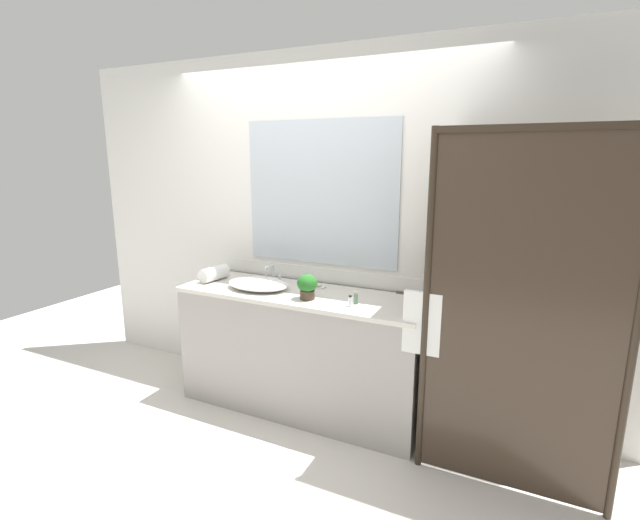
{
  "coord_description": "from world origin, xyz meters",
  "views": [
    {
      "loc": [
        1.5,
        -2.79,
        1.85
      ],
      "look_at": [
        0.15,
        0.0,
        1.15
      ],
      "focal_mm": 26.07,
      "sensor_mm": 36.0,
      "label": 1
    }
  ],
  "objects_px": {
    "potted_plant": "(307,286)",
    "amenity_bottle_lotion": "(350,301)",
    "rolled_towel_near_edge": "(214,274)",
    "faucet": "(272,276)",
    "soap_dish": "(318,286)",
    "sink_basin": "(258,284)",
    "amenity_bottle_body_wash": "(356,298)"
  },
  "relations": [
    {
      "from": "sink_basin",
      "to": "amenity_bottle_lotion",
      "type": "bearing_deg",
      "value": -6.98
    },
    {
      "from": "amenity_bottle_body_wash",
      "to": "faucet",
      "type": "bearing_deg",
      "value": 164.05
    },
    {
      "from": "faucet",
      "to": "soap_dish",
      "type": "xyz_separation_m",
      "value": [
        0.38,
        0.01,
        -0.03
      ]
    },
    {
      "from": "sink_basin",
      "to": "amenity_bottle_lotion",
      "type": "height_order",
      "value": "amenity_bottle_lotion"
    },
    {
      "from": "amenity_bottle_lotion",
      "to": "faucet",
      "type": "bearing_deg",
      "value": 159.12
    },
    {
      "from": "amenity_bottle_lotion",
      "to": "soap_dish",
      "type": "bearing_deg",
      "value": 141.78
    },
    {
      "from": "potted_plant",
      "to": "amenity_bottle_lotion",
      "type": "height_order",
      "value": "potted_plant"
    },
    {
      "from": "sink_basin",
      "to": "soap_dish",
      "type": "xyz_separation_m",
      "value": [
        0.38,
        0.2,
        -0.02
      ]
    },
    {
      "from": "faucet",
      "to": "soap_dish",
      "type": "bearing_deg",
      "value": 0.94
    },
    {
      "from": "sink_basin",
      "to": "rolled_towel_near_edge",
      "type": "relative_size",
      "value": 1.96
    },
    {
      "from": "faucet",
      "to": "soap_dish",
      "type": "distance_m",
      "value": 0.39
    },
    {
      "from": "amenity_bottle_lotion",
      "to": "amenity_bottle_body_wash",
      "type": "bearing_deg",
      "value": 80.04
    },
    {
      "from": "potted_plant",
      "to": "rolled_towel_near_edge",
      "type": "xyz_separation_m",
      "value": [
        -0.87,
        0.11,
        -0.04
      ]
    },
    {
      "from": "rolled_towel_near_edge",
      "to": "potted_plant",
      "type": "bearing_deg",
      "value": -7.42
    },
    {
      "from": "potted_plant",
      "to": "faucet",
      "type": "bearing_deg",
      "value": 148.72
    },
    {
      "from": "faucet",
      "to": "rolled_towel_near_edge",
      "type": "bearing_deg",
      "value": -160.63
    },
    {
      "from": "faucet",
      "to": "rolled_towel_near_edge",
      "type": "xyz_separation_m",
      "value": [
        -0.43,
        -0.15,
        0.01
      ]
    },
    {
      "from": "sink_basin",
      "to": "potted_plant",
      "type": "height_order",
      "value": "potted_plant"
    },
    {
      "from": "sink_basin",
      "to": "amenity_bottle_body_wash",
      "type": "height_order",
      "value": "amenity_bottle_body_wash"
    },
    {
      "from": "potted_plant",
      "to": "amenity_bottle_lotion",
      "type": "distance_m",
      "value": 0.33
    },
    {
      "from": "faucet",
      "to": "soap_dish",
      "type": "relative_size",
      "value": 1.7
    },
    {
      "from": "faucet",
      "to": "amenity_bottle_body_wash",
      "type": "distance_m",
      "value": 0.8
    },
    {
      "from": "sink_basin",
      "to": "amenity_bottle_lotion",
      "type": "relative_size",
      "value": 6.25
    },
    {
      "from": "soap_dish",
      "to": "rolled_towel_near_edge",
      "type": "height_order",
      "value": "rolled_towel_near_edge"
    },
    {
      "from": "faucet",
      "to": "sink_basin",
      "type": "bearing_deg",
      "value": -90.0
    },
    {
      "from": "sink_basin",
      "to": "soap_dish",
      "type": "distance_m",
      "value": 0.44
    },
    {
      "from": "sink_basin",
      "to": "amenity_bottle_lotion",
      "type": "distance_m",
      "value": 0.77
    },
    {
      "from": "faucet",
      "to": "amenity_bottle_body_wash",
      "type": "height_order",
      "value": "faucet"
    },
    {
      "from": "soap_dish",
      "to": "amenity_bottle_lotion",
      "type": "xyz_separation_m",
      "value": [
        0.38,
        -0.3,
        0.02
      ]
    },
    {
      "from": "sink_basin",
      "to": "potted_plant",
      "type": "xyz_separation_m",
      "value": [
        0.44,
        -0.07,
        0.06
      ]
    },
    {
      "from": "soap_dish",
      "to": "rolled_towel_near_edge",
      "type": "bearing_deg",
      "value": -169.01
    },
    {
      "from": "sink_basin",
      "to": "amenity_bottle_body_wash",
      "type": "xyz_separation_m",
      "value": [
        0.77,
        -0.02,
        0.0
      ]
    }
  ]
}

